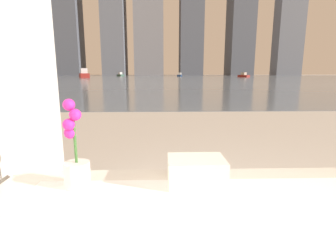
# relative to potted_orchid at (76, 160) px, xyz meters

# --- Properties ---
(potted_orchid) EXTENTS (0.11, 0.11, 0.39)m
(potted_orchid) POSITION_rel_potted_orchid_xyz_m (0.00, 0.00, 0.00)
(potted_orchid) COLOR silver
(potted_orchid) RESTS_ON bathtub
(towel_stack) EXTENTS (0.26, 0.19, 0.12)m
(towel_stack) POSITION_rel_potted_orchid_xyz_m (0.53, 0.02, -0.07)
(towel_stack) COLOR silver
(towel_stack) RESTS_ON bathtub
(harbor_water) EXTENTS (180.00, 110.00, 0.01)m
(harbor_water) POSITION_rel_potted_orchid_xyz_m (0.57, 61.05, -0.68)
(harbor_water) COLOR slate
(harbor_water) RESTS_ON ground_plane
(harbor_boat_0) EXTENTS (2.33, 3.28, 1.17)m
(harbor_boat_0) POSITION_rel_potted_orchid_xyz_m (20.70, 63.01, -0.26)
(harbor_boat_0) COLOR maroon
(harbor_boat_0) RESTS_ON harbor_water
(harbor_boat_1) EXTENTS (1.70, 3.21, 1.14)m
(harbor_boat_1) POSITION_rel_potted_orchid_xyz_m (6.14, 76.65, -0.27)
(harbor_boat_1) COLOR navy
(harbor_boat_1) RESTS_ON harbor_water
(harbor_boat_2) EXTENTS (2.73, 3.47, 1.26)m
(harbor_boat_2) POSITION_rel_potted_orchid_xyz_m (-12.14, 83.42, -0.23)
(harbor_boat_2) COLOR #335647
(harbor_boat_2) RESTS_ON harbor_water
(harbor_boat_3) EXTENTS (2.67, 4.31, 1.53)m
(harbor_boat_3) POSITION_rel_potted_orchid_xyz_m (-22.19, 49.15, -0.14)
(harbor_boat_3) COLOR #2D2D33
(harbor_boat_3) RESTS_ON harbor_water
(harbor_boat_4) EXTENTS (3.63, 5.76, 2.04)m
(harbor_boat_4) POSITION_rel_potted_orchid_xyz_m (-16.41, 58.42, 0.05)
(harbor_boat_4) COLOR maroon
(harbor_boat_4) RESTS_ON harbor_water
(skyline_tower_2) EXTENTS (12.41, 9.28, 51.79)m
(skyline_tower_2) POSITION_rel_potted_orchid_xyz_m (-4.31, 117.05, 25.21)
(skyline_tower_2) COLOR slate
(skyline_tower_2) RESTS_ON ground_plane
(skyline_tower_5) EXTENTS (11.08, 7.59, 41.25)m
(skyline_tower_5) POSITION_rel_potted_orchid_xyz_m (56.53, 117.05, 19.94)
(skyline_tower_5) COLOR slate
(skyline_tower_5) RESTS_ON ground_plane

